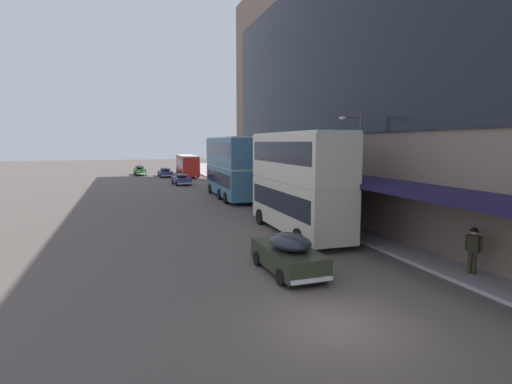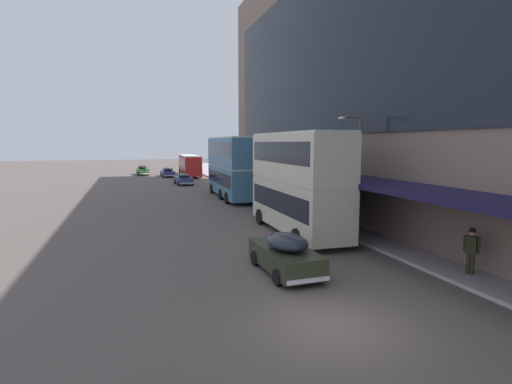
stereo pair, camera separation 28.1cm
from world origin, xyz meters
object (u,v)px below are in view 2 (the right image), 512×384
(transit_bus_kerbside_front, at_px, (232,165))
(transit_bus_kerbside_far, at_px, (190,164))
(sedan_far_back, at_px, (168,172))
(sedan_trailing_mid, at_px, (285,254))
(sedan_lead_mid, at_px, (143,170))
(transit_bus_kerbside_rear, at_px, (297,180))
(sedan_oncoming_front, at_px, (183,179))
(street_lamp, at_px, (357,165))
(pedestrian_at_kerb, at_px, (471,249))

(transit_bus_kerbside_front, bearing_deg, transit_bus_kerbside_far, 90.45)
(transit_bus_kerbside_front, distance_m, sedan_far_back, 26.60)
(sedan_trailing_mid, distance_m, sedan_lead_mid, 53.65)
(transit_bus_kerbside_rear, relative_size, transit_bus_kerbside_far, 0.82)
(transit_bus_kerbside_far, relative_size, sedan_far_back, 2.36)
(sedan_oncoming_front, height_order, street_lamp, street_lamp)
(sedan_oncoming_front, xyz_separation_m, street_lamp, (5.84, -31.04, 3.33))
(transit_bus_kerbside_far, bearing_deg, sedan_oncoming_front, -101.74)
(sedan_trailing_mid, height_order, pedestrian_at_kerb, pedestrian_at_kerb)
(sedan_oncoming_front, xyz_separation_m, pedestrian_at_kerb, (6.20, -38.95, 0.45))
(sedan_trailing_mid, relative_size, sedan_lead_mid, 0.89)
(sedan_far_back, distance_m, pedestrian_at_kerb, 51.97)
(transit_bus_kerbside_rear, bearing_deg, street_lamp, -23.06)
(transit_bus_kerbside_rear, distance_m, transit_bus_kerbside_far, 42.47)
(sedan_lead_mid, relative_size, pedestrian_at_kerb, 2.70)
(transit_bus_kerbside_front, relative_size, sedan_trailing_mid, 2.58)
(transit_bus_kerbside_far, relative_size, street_lamp, 1.73)
(transit_bus_kerbside_rear, height_order, sedan_oncoming_front, transit_bus_kerbside_rear)
(transit_bus_kerbside_rear, xyz_separation_m, transit_bus_kerbside_far, (-0.08, 42.45, -1.31))
(transit_bus_kerbside_rear, height_order, sedan_lead_mid, transit_bus_kerbside_rear)
(transit_bus_kerbside_front, height_order, sedan_trailing_mid, transit_bus_kerbside_front)
(sedan_oncoming_front, relative_size, pedestrian_at_kerb, 2.47)
(transit_bus_kerbside_rear, bearing_deg, sedan_lead_mid, 98.67)
(transit_bus_kerbside_far, height_order, sedan_lead_mid, transit_bus_kerbside_far)
(sedan_trailing_mid, height_order, sedan_far_back, sedan_trailing_mid)
(transit_bus_kerbside_front, bearing_deg, sedan_oncoming_front, 101.78)
(pedestrian_at_kerb, height_order, street_lamp, street_lamp)
(sedan_oncoming_front, bearing_deg, sedan_lead_mid, 104.38)
(sedan_oncoming_front, distance_m, sedan_lead_mid, 17.91)
(transit_bus_kerbside_rear, distance_m, sedan_trailing_mid, 7.62)
(transit_bus_kerbside_rear, relative_size, sedan_oncoming_front, 2.08)
(sedan_oncoming_front, xyz_separation_m, sedan_far_back, (-0.82, 12.53, 0.01))
(transit_bus_kerbside_rear, bearing_deg, sedan_oncoming_front, 95.25)
(transit_bus_kerbside_far, xyz_separation_m, sedan_far_back, (-3.47, -0.20, -1.16))
(transit_bus_kerbside_rear, xyz_separation_m, street_lamp, (3.11, -1.32, 0.86))
(sedan_far_back, bearing_deg, transit_bus_kerbside_front, -82.02)
(transit_bus_kerbside_far, bearing_deg, sedan_trailing_mid, -93.74)
(sedan_far_back, relative_size, sedan_lead_mid, 0.98)
(transit_bus_kerbside_front, xyz_separation_m, sedan_far_back, (-3.68, 26.24, -2.42))
(transit_bus_kerbside_far, distance_m, sedan_trailing_mid, 49.01)
(street_lamp, bearing_deg, sedan_trailing_mid, -141.28)
(transit_bus_kerbside_far, relative_size, sedan_oncoming_front, 2.53)
(transit_bus_kerbside_front, relative_size, street_lamp, 1.72)
(sedan_far_back, bearing_deg, transit_bus_kerbside_far, 3.34)
(transit_bus_kerbside_far, distance_m, sedan_oncoming_front, 13.06)
(sedan_trailing_mid, bearing_deg, pedestrian_at_kerb, -22.48)
(sedan_trailing_mid, xyz_separation_m, pedestrian_at_kerb, (6.75, -2.79, 0.36))
(sedan_far_back, height_order, sedan_lead_mid, sedan_lead_mid)
(sedan_lead_mid, distance_m, pedestrian_at_kerb, 57.31)
(sedan_trailing_mid, xyz_separation_m, sedan_far_back, (-0.27, 48.69, -0.08))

